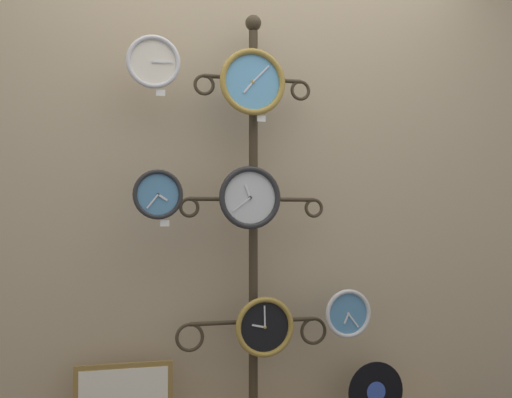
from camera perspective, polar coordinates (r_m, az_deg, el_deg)
shop_wall at (r=3.01m, az=-1.04°, el=4.95°), size 4.40×0.04×2.80m
display_stand at (r=2.85m, az=-0.26°, el=-7.97°), size 0.74×0.36×2.02m
clock_top_left at (r=2.76m, az=-9.76°, el=12.73°), size 0.24×0.04×0.24m
clock_top_center at (r=2.82m, az=-0.34°, el=11.08°), size 0.31×0.04×0.31m
clock_middle_left at (r=2.66m, az=-9.33°, el=0.42°), size 0.22×0.04×0.22m
clock_middle_center at (r=2.71m, az=-0.60°, el=0.12°), size 0.29×0.04×0.29m
clock_bottom_center at (r=2.80m, az=0.81°, el=-12.08°), size 0.28×0.04×0.28m
clock_bottom_right at (r=2.92m, az=8.73°, el=-10.73°), size 0.23×0.04×0.23m
vinyl_record at (r=3.10m, az=11.34°, el=-17.55°), size 0.29×0.01×0.29m
price_tag_upper at (r=2.73m, az=-9.07°, el=9.97°), size 0.04×0.00×0.03m
price_tag_mid at (r=2.80m, az=0.52°, el=7.67°), size 0.04×0.00×0.03m
price_tag_lower at (r=2.65m, az=-8.69°, el=-2.30°), size 0.04×0.00×0.03m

